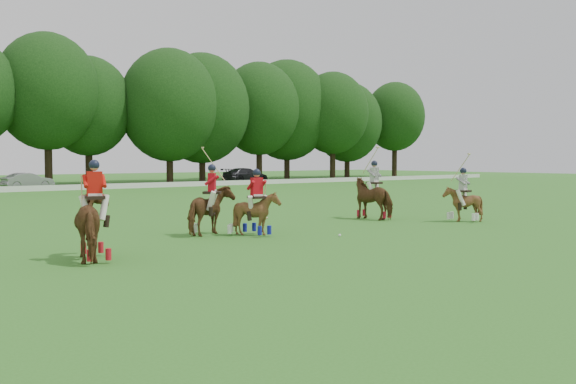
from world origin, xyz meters
TOP-DOWN VIEW (x-y plane):
  - ground at (0.00, 0.00)m, footprint 180.00×180.00m
  - boundary_rail at (0.00, 38.00)m, footprint 120.00×0.10m
  - car_mid at (2.98, 42.50)m, footprint 4.21×1.96m
  - car_right at (25.07, 42.50)m, footprint 5.35×2.42m
  - polo_red_a at (-7.42, 2.89)m, footprint 1.48×2.30m
  - polo_red_b at (-2.40, 5.45)m, footprint 2.09×2.11m
  - polo_red_c at (-1.30, 4.49)m, footprint 1.35×1.47m
  - polo_stripe_a at (5.86, 6.02)m, footprint 1.32×2.18m
  - polo_stripe_b at (7.76, 3.01)m, footprint 1.41×1.51m
  - polo_ball at (0.58, 2.55)m, footprint 0.09×0.09m

SIDE VIEW (x-z plane):
  - ground at x=0.00m, z-range 0.00..0.00m
  - polo_ball at x=0.58m, z-range 0.00..0.09m
  - boundary_rail at x=0.00m, z-range 0.00..0.44m
  - car_mid at x=2.98m, z-range 0.00..1.33m
  - polo_stripe_b at x=7.76m, z-range -0.59..2.10m
  - car_right at x=25.07m, z-range 0.00..1.52m
  - polo_red_c at x=-1.30m, z-range -0.32..1.85m
  - polo_red_b at x=-2.40m, z-range -0.60..2.27m
  - polo_stripe_a at x=5.86m, z-range -0.59..2.37m
  - polo_red_a at x=-7.42m, z-range -0.32..2.16m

